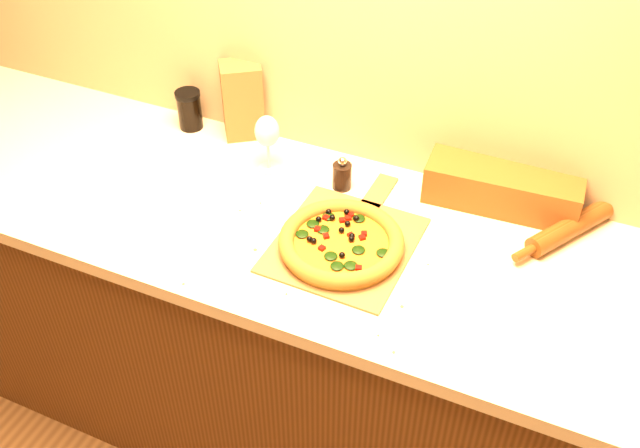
{
  "coord_description": "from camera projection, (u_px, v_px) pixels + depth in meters",
  "views": [
    {
      "loc": [
        0.52,
        0.19,
        2.07
      ],
      "look_at": [
        -0.01,
        1.38,
        0.96
      ],
      "focal_mm": 40.0,
      "sensor_mm": 36.0,
      "label": 1
    }
  ],
  "objects": [
    {
      "name": "pepper_grinder",
      "position": [
        342.0,
        175.0,
        1.89
      ],
      "size": [
        0.05,
        0.05,
        0.1
      ],
      "color": "black",
      "rests_on": "countertop"
    },
    {
      "name": "dark_jar",
      "position": [
        189.0,
        110.0,
        2.1
      ],
      "size": [
        0.07,
        0.07,
        0.12
      ],
      "color": "black",
      "rests_on": "countertop"
    },
    {
      "name": "countertop",
      "position": [
        330.0,
        237.0,
        1.79
      ],
      "size": [
        2.84,
        0.68,
        0.04
      ],
      "primitive_type": "cube",
      "color": "beige",
      "rests_on": "cabinet"
    },
    {
      "name": "pizza",
      "position": [
        341.0,
        243.0,
        1.7
      ],
      "size": [
        0.3,
        0.3,
        0.04
      ],
      "color": "#A67C29",
      "rests_on": "pizza_peel"
    },
    {
      "name": "rolling_pin",
      "position": [
        570.0,
        228.0,
        1.75
      ],
      "size": [
        0.22,
        0.34,
        0.05
      ],
      "rotation": [
        0.0,
        0.0,
        1.02
      ],
      "color": "#57300E",
      "rests_on": "countertop"
    },
    {
      "name": "paper_bag",
      "position": [
        242.0,
        100.0,
        2.04
      ],
      "size": [
        0.14,
        0.14,
        0.23
      ],
      "primitive_type": "cube",
      "rotation": [
        0.0,
        0.0,
        0.61
      ],
      "color": "brown",
      "rests_on": "countertop"
    },
    {
      "name": "bread_bag",
      "position": [
        502.0,
        188.0,
        1.82
      ],
      "size": [
        0.4,
        0.15,
        0.11
      ],
      "primitive_type": "cube",
      "rotation": [
        0.0,
        0.0,
        0.06
      ],
      "color": "brown",
      "rests_on": "countertop"
    },
    {
      "name": "cabinet",
      "position": [
        329.0,
        351.0,
        2.08
      ],
      "size": [
        2.8,
        0.65,
        0.86
      ],
      "primitive_type": "cube",
      "color": "#482B0F",
      "rests_on": "ground"
    },
    {
      "name": "wine_glass",
      "position": [
        267.0,
        133.0,
        1.9
      ],
      "size": [
        0.07,
        0.07,
        0.17
      ],
      "color": "silver",
      "rests_on": "countertop"
    },
    {
      "name": "pizza_peel",
      "position": [
        347.0,
        241.0,
        1.74
      ],
      "size": [
        0.33,
        0.49,
        0.01
      ],
      "rotation": [
        0.0,
        0.0,
        -0.02
      ],
      "color": "brown",
      "rests_on": "countertop"
    }
  ]
}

